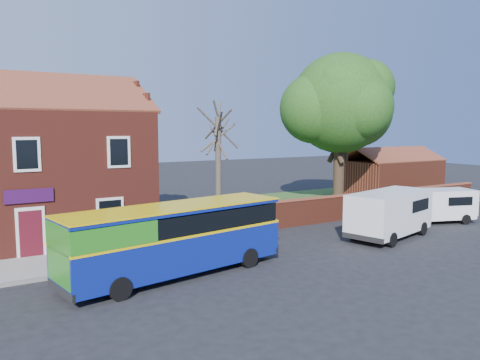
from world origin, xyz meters
TOP-DOWN VIEW (x-y plane):
  - ground at (0.00, 0.00)m, footprint 120.00×120.00m
  - pavement at (-7.00, 5.75)m, footprint 18.00×3.50m
  - kerb at (-7.00, 4.00)m, footprint 18.00×0.15m
  - grass_strip at (13.00, 13.00)m, footprint 26.00×12.00m
  - shop_building at (-7.02, 11.50)m, footprint 12.30×8.13m
  - boundary_wall at (13.00, 7.00)m, footprint 22.00×0.38m
  - outbuilding at (22.00, 13.00)m, footprint 8.20×5.06m
  - bus at (-2.78, 1.97)m, footprint 9.29×3.74m
  - van_near at (9.66, 2.15)m, footprint 5.90×3.53m
  - van_far at (15.16, 3.43)m, footprint 4.95×3.21m
  - large_tree at (14.50, 11.34)m, footprint 9.12×7.22m
  - bare_tree at (4.05, 10.63)m, footprint 2.63×3.13m

SIDE VIEW (x-z plane):
  - ground at x=0.00m, z-range 0.00..0.00m
  - grass_strip at x=13.00m, z-range 0.00..0.04m
  - pavement at x=-7.00m, z-range 0.00..0.12m
  - kerb at x=-7.00m, z-range 0.00..0.14m
  - boundary_wall at x=13.00m, z-range 0.01..1.61m
  - van_far at x=15.16m, z-range 0.12..2.14m
  - van_near at x=9.66m, z-range 0.15..2.57m
  - bus at x=-2.78m, z-range 0.19..2.95m
  - outbuilding at x=22.00m, z-range -0.48..3.69m
  - shop_building at x=-7.02m, z-range -1.84..8.66m
  - bare_tree at x=4.05m, z-range 0.09..7.10m
  - large_tree at x=14.50m, z-range 1.72..12.85m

